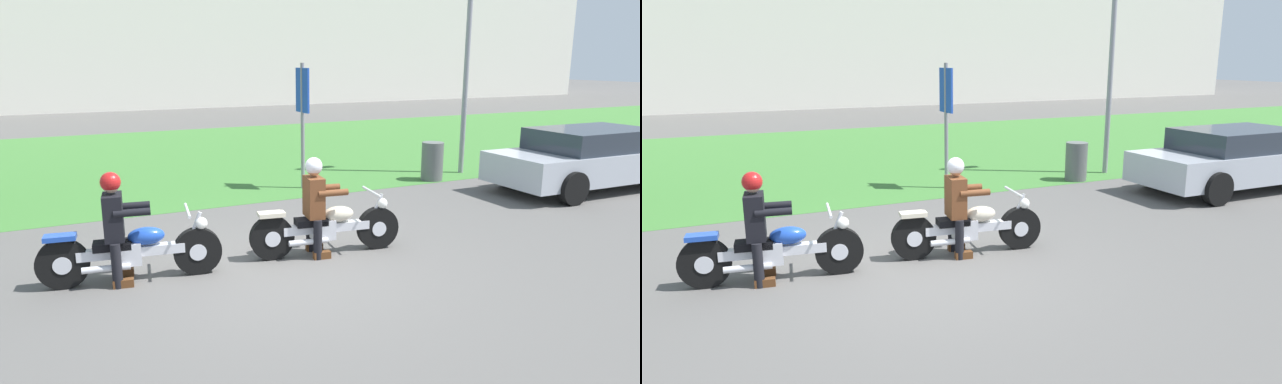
% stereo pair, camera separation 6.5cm
% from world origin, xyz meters
% --- Properties ---
extents(ground, '(120.00, 120.00, 0.00)m').
position_xyz_m(ground, '(0.00, 0.00, 0.00)').
color(ground, '#565451').
extents(grass_verge, '(60.00, 12.00, 0.01)m').
position_xyz_m(grass_verge, '(0.00, 9.53, 0.00)').
color(grass_verge, '#3D7533').
rests_on(grass_verge, ground).
extents(motorcycle_lead, '(2.17, 0.66, 0.86)m').
position_xyz_m(motorcycle_lead, '(0.78, 0.41, 0.38)').
color(motorcycle_lead, black).
rests_on(motorcycle_lead, ground).
extents(rider_lead, '(0.59, 0.51, 1.38)m').
position_xyz_m(rider_lead, '(0.61, 0.43, 0.81)').
color(rider_lead, black).
rests_on(rider_lead, ground).
extents(motorcycle_follow, '(2.18, 0.66, 0.86)m').
position_xyz_m(motorcycle_follow, '(-1.81, 0.54, 0.38)').
color(motorcycle_follow, black).
rests_on(motorcycle_follow, ground).
extents(rider_follow, '(0.59, 0.51, 1.38)m').
position_xyz_m(rider_follow, '(-1.98, 0.57, 0.80)').
color(rider_follow, black).
rests_on(rider_follow, ground).
extents(streetlight_pole, '(0.96, 0.20, 6.13)m').
position_xyz_m(streetlight_pole, '(6.39, 4.22, 3.79)').
color(streetlight_pole, gray).
rests_on(streetlight_pole, ground).
extents(trash_can, '(0.49, 0.49, 0.86)m').
position_xyz_m(trash_can, '(5.12, 3.82, 0.43)').
color(trash_can, '#595E5B').
rests_on(trash_can, ground).
extents(sign_banner, '(0.08, 0.60, 2.60)m').
position_xyz_m(sign_banner, '(2.17, 4.35, 1.72)').
color(sign_banner, gray).
rests_on(sign_banner, ground).
extents(car_parked, '(4.43, 1.95, 1.28)m').
position_xyz_m(car_parked, '(7.55, 1.67, 0.66)').
color(car_parked, black).
rests_on(car_parked, ground).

